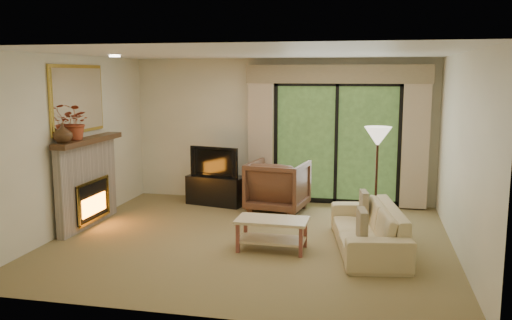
% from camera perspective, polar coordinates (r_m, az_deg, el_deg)
% --- Properties ---
extents(floor, '(5.50, 5.50, 0.00)m').
position_cam_1_polar(floor, '(7.75, -0.48, -8.40)').
color(floor, olive).
rests_on(floor, ground).
extents(ceiling, '(5.50, 5.50, 0.00)m').
position_cam_1_polar(ceiling, '(7.40, -0.50, 11.18)').
color(ceiling, white).
rests_on(ceiling, ground).
extents(wall_back, '(5.00, 0.00, 5.00)m').
position_cam_1_polar(wall_back, '(9.90, 2.70, 3.11)').
color(wall_back, beige).
rests_on(wall_back, ground).
extents(wall_front, '(5.00, 0.00, 5.00)m').
position_cam_1_polar(wall_front, '(5.09, -6.70, -2.63)').
color(wall_front, beige).
rests_on(wall_front, ground).
extents(wall_left, '(0.00, 5.00, 5.00)m').
position_cam_1_polar(wall_left, '(8.50, -18.89, 1.64)').
color(wall_left, beige).
rests_on(wall_left, ground).
extents(wall_right, '(0.00, 5.00, 5.00)m').
position_cam_1_polar(wall_right, '(7.37, 20.86, 0.46)').
color(wall_right, beige).
rests_on(wall_right, ground).
extents(fireplace, '(0.24, 1.70, 1.37)m').
position_cam_1_polar(fireplace, '(8.70, -17.33, -2.22)').
color(fireplace, gray).
rests_on(fireplace, floor).
extents(mirror, '(0.07, 1.45, 1.02)m').
position_cam_1_polar(mirror, '(8.60, -18.23, 6.11)').
color(mirror, gold).
rests_on(mirror, wall_left).
extents(sliding_door, '(2.26, 0.10, 2.16)m').
position_cam_1_polar(sliding_door, '(9.76, 8.45, 1.75)').
color(sliding_door, black).
rests_on(sliding_door, floor).
extents(curtain_left, '(0.45, 0.18, 2.35)m').
position_cam_1_polar(curtain_left, '(9.82, 0.53, 2.48)').
color(curtain_left, tan).
rests_on(curtain_left, floor).
extents(curtain_right, '(0.45, 0.18, 2.35)m').
position_cam_1_polar(curtain_right, '(9.64, 16.45, 1.99)').
color(curtain_right, tan).
rests_on(curtain_right, floor).
extents(cornice, '(3.20, 0.24, 0.32)m').
position_cam_1_polar(cornice, '(9.59, 8.58, 8.93)').
color(cornice, '#94805E').
rests_on(cornice, wall_back).
extents(media_console, '(1.11, 0.67, 0.52)m').
position_cam_1_polar(media_console, '(9.78, -4.16, -3.17)').
color(media_console, black).
rests_on(media_console, floor).
extents(tv, '(0.94, 0.32, 0.54)m').
position_cam_1_polar(tv, '(9.68, -4.19, -0.12)').
color(tv, black).
rests_on(tv, media_console).
extents(armchair, '(1.06, 1.08, 0.87)m').
position_cam_1_polar(armchair, '(9.23, 2.31, -2.76)').
color(armchair, brown).
rests_on(armchair, floor).
extents(sofa, '(1.12, 2.13, 0.59)m').
position_cam_1_polar(sofa, '(7.42, 11.68, -7.01)').
color(sofa, '#CAB583').
rests_on(sofa, floor).
extents(pillow_near, '(0.16, 0.38, 0.37)m').
position_cam_1_polar(pillow_near, '(6.80, 11.10, -6.66)').
color(pillow_near, brown).
rests_on(pillow_near, sofa).
extents(pillow_far, '(0.14, 0.35, 0.34)m').
position_cam_1_polar(pillow_far, '(7.94, 11.29, -4.44)').
color(pillow_far, brown).
rests_on(pillow_far, sofa).
extents(coffee_table, '(0.95, 0.53, 0.43)m').
position_cam_1_polar(coffee_table, '(7.27, 1.71, -7.83)').
color(coffee_table, '#D6BB8C').
rests_on(coffee_table, floor).
extents(floor_lamp, '(0.45, 0.45, 1.54)m').
position_cam_1_polar(floor_lamp, '(8.45, 12.56, -1.77)').
color(floor_lamp, beige).
rests_on(floor_lamp, floor).
extents(vase, '(0.31, 0.31, 0.28)m').
position_cam_1_polar(vase, '(8.04, -19.68, 2.70)').
color(vase, '#452C19').
rests_on(vase, fireplace).
extents(branches, '(0.55, 0.50, 0.52)m').
position_cam_1_polar(branches, '(8.33, -18.47, 3.81)').
color(branches, '#9B3E22').
rests_on(branches, fireplace).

